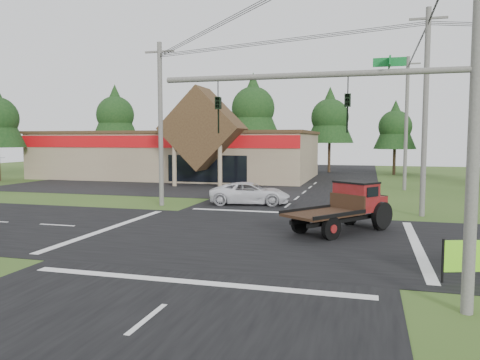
% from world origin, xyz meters
% --- Properties ---
extents(ground, '(120.00, 120.00, 0.00)m').
position_xyz_m(ground, '(0.00, 0.00, 0.00)').
color(ground, '#324E1C').
rests_on(ground, ground).
extents(road_ns, '(12.00, 120.00, 0.02)m').
position_xyz_m(road_ns, '(0.00, 0.00, 0.01)').
color(road_ns, black).
rests_on(road_ns, ground).
extents(road_ew, '(120.00, 12.00, 0.02)m').
position_xyz_m(road_ew, '(0.00, 0.00, 0.01)').
color(road_ew, black).
rests_on(road_ew, ground).
extents(parking_apron, '(28.00, 14.00, 0.02)m').
position_xyz_m(parking_apron, '(-14.00, 19.00, 0.01)').
color(parking_apron, black).
rests_on(parking_apron, ground).
extents(cvs_building, '(30.40, 18.20, 9.19)m').
position_xyz_m(cvs_building, '(-15.70, 29.57, 2.78)').
color(cvs_building, gray).
rests_on(cvs_building, ground).
extents(traffic_signal_mast, '(8.12, 0.24, 7.00)m').
position_xyz_m(traffic_signal_mast, '(5.82, -7.50, 4.43)').
color(traffic_signal_mast, '#595651').
rests_on(traffic_signal_mast, ground).
extents(utility_pole_nr, '(2.00, 0.30, 11.00)m').
position_xyz_m(utility_pole_nr, '(7.50, -7.50, 5.64)').
color(utility_pole_nr, '#595651').
rests_on(utility_pole_nr, ground).
extents(utility_pole_nw, '(2.00, 0.30, 10.50)m').
position_xyz_m(utility_pole_nw, '(-8.00, 8.00, 5.39)').
color(utility_pole_nw, '#595651').
rests_on(utility_pole_nw, ground).
extents(utility_pole_ne, '(2.00, 0.30, 11.50)m').
position_xyz_m(utility_pole_ne, '(8.00, 8.00, 5.89)').
color(utility_pole_ne, '#595651').
rests_on(utility_pole_ne, ground).
extents(utility_pole_n, '(2.00, 0.30, 11.20)m').
position_xyz_m(utility_pole_n, '(8.00, 22.00, 5.74)').
color(utility_pole_n, '#595651').
rests_on(utility_pole_n, ground).
extents(tree_row_a, '(6.72, 6.72, 12.12)m').
position_xyz_m(tree_row_a, '(-30.00, 40.00, 8.05)').
color(tree_row_a, '#332316').
rests_on(tree_row_a, ground).
extents(tree_row_b, '(5.60, 5.60, 10.10)m').
position_xyz_m(tree_row_b, '(-20.00, 42.00, 6.70)').
color(tree_row_b, '#332316').
rests_on(tree_row_b, ground).
extents(tree_row_c, '(7.28, 7.28, 13.13)m').
position_xyz_m(tree_row_c, '(-10.00, 41.00, 8.72)').
color(tree_row_c, '#332316').
rests_on(tree_row_c, ground).
extents(tree_row_d, '(6.16, 6.16, 11.11)m').
position_xyz_m(tree_row_d, '(0.00, 42.00, 7.38)').
color(tree_row_d, '#332316').
rests_on(tree_row_d, ground).
extents(tree_row_e, '(5.04, 5.04, 9.09)m').
position_xyz_m(tree_row_e, '(8.00, 40.00, 6.03)').
color(tree_row_e, '#332316').
rests_on(tree_row_e, ground).
extents(antique_flatbed_truck, '(5.13, 5.83, 2.37)m').
position_xyz_m(antique_flatbed_truck, '(3.81, 2.06, 1.18)').
color(antique_flatbed_truck, '#5C130D').
rests_on(antique_flatbed_truck, ground).
extents(white_pickup, '(5.65, 3.32, 1.48)m').
position_xyz_m(white_pickup, '(-2.56, 10.09, 0.74)').
color(white_pickup, silver).
rests_on(white_pickup, ground).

